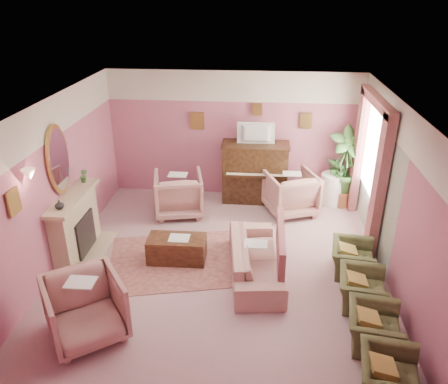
# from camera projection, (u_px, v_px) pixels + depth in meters

# --- Properties ---
(floor) EXTENTS (5.50, 6.00, 0.01)m
(floor) POSITION_uv_depth(u_px,v_px,m) (221.00, 266.00, 7.53)
(floor) COLOR #A77D85
(floor) RESTS_ON ground
(ceiling) EXTENTS (5.50, 6.00, 0.01)m
(ceiling) POSITION_uv_depth(u_px,v_px,m) (220.00, 106.00, 6.34)
(ceiling) COLOR white
(ceiling) RESTS_ON wall_back
(wall_back) EXTENTS (5.50, 0.02, 2.80)m
(wall_back) POSITION_uv_depth(u_px,v_px,m) (234.00, 135.00, 9.64)
(wall_back) COLOR #874B6A
(wall_back) RESTS_ON floor
(wall_front) EXTENTS (5.50, 0.02, 2.80)m
(wall_front) POSITION_uv_depth(u_px,v_px,m) (190.00, 325.00, 4.23)
(wall_front) COLOR #874B6A
(wall_front) RESTS_ON floor
(wall_left) EXTENTS (0.02, 6.00, 2.80)m
(wall_left) POSITION_uv_depth(u_px,v_px,m) (54.00, 187.00, 7.16)
(wall_left) COLOR #874B6A
(wall_left) RESTS_ON floor
(wall_right) EXTENTS (0.02, 6.00, 2.80)m
(wall_right) POSITION_uv_depth(u_px,v_px,m) (398.00, 200.00, 6.71)
(wall_right) COLOR #874B6A
(wall_right) RESTS_ON floor
(picture_rail_band) EXTENTS (5.50, 0.01, 0.65)m
(picture_rail_band) POSITION_uv_depth(u_px,v_px,m) (234.00, 86.00, 9.17)
(picture_rail_band) COLOR beige
(picture_rail_band) RESTS_ON wall_back
(stripe_panel) EXTENTS (0.01, 3.00, 2.15)m
(stripe_panel) POSITION_uv_depth(u_px,v_px,m) (375.00, 185.00, 8.02)
(stripe_panel) COLOR gray
(stripe_panel) RESTS_ON wall_right
(fireplace_surround) EXTENTS (0.30, 1.40, 1.10)m
(fireplace_surround) POSITION_uv_depth(u_px,v_px,m) (76.00, 226.00, 7.69)
(fireplace_surround) COLOR tan
(fireplace_surround) RESTS_ON floor
(fireplace_inset) EXTENTS (0.18, 0.72, 0.68)m
(fireplace_inset) POSITION_uv_depth(u_px,v_px,m) (82.00, 234.00, 7.75)
(fireplace_inset) COLOR black
(fireplace_inset) RESTS_ON floor
(fire_ember) EXTENTS (0.06, 0.54, 0.10)m
(fire_ember) POSITION_uv_depth(u_px,v_px,m) (86.00, 243.00, 7.82)
(fire_ember) COLOR orange
(fire_ember) RESTS_ON floor
(mantel_shelf) EXTENTS (0.40, 1.55, 0.07)m
(mantel_shelf) POSITION_uv_depth(u_px,v_px,m) (72.00, 197.00, 7.44)
(mantel_shelf) COLOR tan
(mantel_shelf) RESTS_ON fireplace_surround
(hearth) EXTENTS (0.55, 1.50, 0.02)m
(hearth) POSITION_uv_depth(u_px,v_px,m) (90.00, 252.00, 7.90)
(hearth) COLOR tan
(hearth) RESTS_ON floor
(mirror_frame) EXTENTS (0.04, 0.72, 1.20)m
(mirror_frame) POSITION_uv_depth(u_px,v_px,m) (58.00, 160.00, 7.17)
(mirror_frame) COLOR #AC8D42
(mirror_frame) RESTS_ON wall_left
(mirror_glass) EXTENTS (0.01, 0.60, 1.06)m
(mirror_glass) POSITION_uv_depth(u_px,v_px,m) (59.00, 160.00, 7.16)
(mirror_glass) COLOR white
(mirror_glass) RESTS_ON wall_left
(sconce_shade) EXTENTS (0.20, 0.20, 0.16)m
(sconce_shade) POSITION_uv_depth(u_px,v_px,m) (29.00, 175.00, 6.14)
(sconce_shade) COLOR #F8AE95
(sconce_shade) RESTS_ON wall_left
(piano) EXTENTS (1.40, 0.60, 1.30)m
(piano) POSITION_uv_depth(u_px,v_px,m) (255.00, 173.00, 9.63)
(piano) COLOR #321E10
(piano) RESTS_ON floor
(piano_keyshelf) EXTENTS (1.30, 0.12, 0.06)m
(piano_keyshelf) POSITION_uv_depth(u_px,v_px,m) (254.00, 176.00, 9.28)
(piano_keyshelf) COLOR #321E10
(piano_keyshelf) RESTS_ON piano
(piano_keys) EXTENTS (1.20, 0.08, 0.02)m
(piano_keys) POSITION_uv_depth(u_px,v_px,m) (254.00, 175.00, 9.27)
(piano_keys) COLOR #FFE9CE
(piano_keys) RESTS_ON piano
(piano_top) EXTENTS (1.45, 0.65, 0.04)m
(piano_top) POSITION_uv_depth(u_px,v_px,m) (256.00, 145.00, 9.35)
(piano_top) COLOR #321E10
(piano_top) RESTS_ON piano
(television) EXTENTS (0.80, 0.12, 0.48)m
(television) POSITION_uv_depth(u_px,v_px,m) (256.00, 132.00, 9.18)
(television) COLOR black
(television) RESTS_ON piano
(print_back_left) EXTENTS (0.30, 0.03, 0.38)m
(print_back_left) POSITION_uv_depth(u_px,v_px,m) (197.00, 121.00, 9.53)
(print_back_left) COLOR #AC8D42
(print_back_left) RESTS_ON wall_back
(print_back_right) EXTENTS (0.26, 0.03, 0.34)m
(print_back_right) POSITION_uv_depth(u_px,v_px,m) (306.00, 121.00, 9.31)
(print_back_right) COLOR #AC8D42
(print_back_right) RESTS_ON wall_back
(print_back_mid) EXTENTS (0.22, 0.03, 0.26)m
(print_back_mid) POSITION_uv_depth(u_px,v_px,m) (257.00, 110.00, 9.31)
(print_back_mid) COLOR #AC8D42
(print_back_mid) RESTS_ON wall_back
(print_left_wall) EXTENTS (0.03, 0.28, 0.36)m
(print_left_wall) POSITION_uv_depth(u_px,v_px,m) (14.00, 202.00, 5.94)
(print_left_wall) COLOR #AC8D42
(print_left_wall) RESTS_ON wall_left
(window_blind) EXTENTS (0.03, 1.40, 1.80)m
(window_blind) POSITION_uv_depth(u_px,v_px,m) (375.00, 148.00, 7.98)
(window_blind) COLOR silver
(window_blind) RESTS_ON wall_right
(curtain_left) EXTENTS (0.16, 0.34, 2.60)m
(curtain_left) POSITION_uv_depth(u_px,v_px,m) (379.00, 189.00, 7.33)
(curtain_left) COLOR #9A5155
(curtain_left) RESTS_ON floor
(curtain_right) EXTENTS (0.16, 0.34, 2.60)m
(curtain_right) POSITION_uv_depth(u_px,v_px,m) (358.00, 151.00, 8.99)
(curtain_right) COLOR #9A5155
(curtain_right) RESTS_ON floor
(pelmet) EXTENTS (0.16, 2.20, 0.16)m
(pelmet) POSITION_uv_depth(u_px,v_px,m) (378.00, 101.00, 7.62)
(pelmet) COLOR #9A5155
(pelmet) RESTS_ON wall_right
(mantel_plant) EXTENTS (0.16, 0.16, 0.28)m
(mantel_plant) POSITION_uv_depth(u_px,v_px,m) (84.00, 175.00, 7.87)
(mantel_plant) COLOR #376930
(mantel_plant) RESTS_ON mantel_shelf
(mantel_vase) EXTENTS (0.16, 0.16, 0.16)m
(mantel_vase) POSITION_uv_depth(u_px,v_px,m) (59.00, 205.00, 6.95)
(mantel_vase) COLOR beige
(mantel_vase) RESTS_ON mantel_shelf
(area_rug) EXTENTS (2.84, 2.31, 0.01)m
(area_rug) POSITION_uv_depth(u_px,v_px,m) (182.00, 260.00, 7.70)
(area_rug) COLOR #8F534E
(area_rug) RESTS_ON floor
(coffee_table) EXTENTS (1.01, 0.52, 0.45)m
(coffee_table) POSITION_uv_depth(u_px,v_px,m) (177.00, 249.00, 7.61)
(coffee_table) COLOR #412414
(coffee_table) RESTS_ON floor
(table_paper) EXTENTS (0.35, 0.28, 0.01)m
(table_paper) POSITION_uv_depth(u_px,v_px,m) (179.00, 238.00, 7.51)
(table_paper) COLOR silver
(table_paper) RESTS_ON coffee_table
(sofa) EXTENTS (0.67, 2.02, 0.82)m
(sofa) POSITION_uv_depth(u_px,v_px,m) (256.00, 253.00, 7.18)
(sofa) COLOR tan
(sofa) RESTS_ON floor
(sofa_throw) EXTENTS (0.10, 1.53, 0.56)m
(sofa_throw) POSITION_uv_depth(u_px,v_px,m) (281.00, 244.00, 7.07)
(sofa_throw) COLOR #9A5155
(sofa_throw) RESTS_ON sofa
(floral_armchair_left) EXTENTS (0.96, 0.96, 1.00)m
(floral_armchair_left) POSITION_uv_depth(u_px,v_px,m) (179.00, 192.00, 9.10)
(floral_armchair_left) COLOR tan
(floral_armchair_left) RESTS_ON floor
(floral_armchair_right) EXTENTS (0.96, 0.96, 1.00)m
(floral_armchair_right) POSITION_uv_depth(u_px,v_px,m) (291.00, 191.00, 9.14)
(floral_armchair_right) COLOR tan
(floral_armchair_right) RESTS_ON floor
(floral_armchair_front) EXTENTS (0.96, 0.96, 1.00)m
(floral_armchair_front) POSITION_uv_depth(u_px,v_px,m) (85.00, 306.00, 5.84)
(floral_armchair_front) COLOR tan
(floral_armchair_front) RESTS_ON floor
(olive_chair_a) EXTENTS (0.56, 0.79, 0.69)m
(olive_chair_a) POSITION_uv_depth(u_px,v_px,m) (390.00, 372.00, 5.03)
(olive_chair_a) COLOR #4B522E
(olive_chair_a) RESTS_ON floor
(olive_chair_b) EXTENTS (0.56, 0.79, 0.69)m
(olive_chair_b) POSITION_uv_depth(u_px,v_px,m) (374.00, 323.00, 5.77)
(olive_chair_b) COLOR #4B522E
(olive_chair_b) RESTS_ON floor
(olive_chair_c) EXTENTS (0.56, 0.79, 0.69)m
(olive_chair_c) POSITION_uv_depth(u_px,v_px,m) (362.00, 285.00, 6.51)
(olive_chair_c) COLOR #4B522E
(olive_chair_c) RESTS_ON floor
(olive_chair_d) EXTENTS (0.56, 0.79, 0.69)m
(olive_chair_d) POSITION_uv_depth(u_px,v_px,m) (353.00, 254.00, 7.25)
(olive_chair_d) COLOR #4B522E
(olive_chair_d) RESTS_ON floor
(side_table) EXTENTS (0.52, 0.52, 0.70)m
(side_table) POSITION_uv_depth(u_px,v_px,m) (332.00, 189.00, 9.58)
(side_table) COLOR white
(side_table) RESTS_ON floor
(side_plant_big) EXTENTS (0.30, 0.30, 0.34)m
(side_plant_big) POSITION_uv_depth(u_px,v_px,m) (335.00, 167.00, 9.36)
(side_plant_big) COLOR #376930
(side_plant_big) RESTS_ON side_table
(side_plant_small) EXTENTS (0.16, 0.16, 0.28)m
(side_plant_small) POSITION_uv_depth(u_px,v_px,m) (341.00, 170.00, 9.27)
(side_plant_small) COLOR #376930
(side_plant_small) RESTS_ON side_table
(palm_pot) EXTENTS (0.34, 0.34, 0.34)m
(palm_pot) POSITION_uv_depth(u_px,v_px,m) (341.00, 198.00, 9.56)
(palm_pot) COLOR brown
(palm_pot) RESTS_ON floor
(palm_plant) EXTENTS (0.76, 0.76, 1.44)m
(palm_plant) POSITION_uv_depth(u_px,v_px,m) (346.00, 161.00, 9.18)
(palm_plant) COLOR #376930
(palm_plant) RESTS_ON palm_pot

